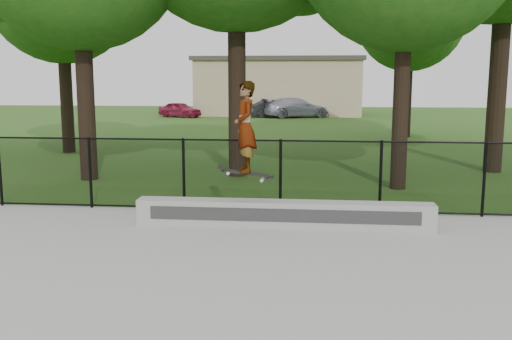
# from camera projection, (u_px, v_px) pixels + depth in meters

# --- Properties ---
(grind_ledge) EXTENTS (5.43, 0.40, 0.49)m
(grind_ledge) POSITION_uv_depth(u_px,v_px,m) (283.00, 214.00, 10.45)
(grind_ledge) COLOR #9C9D98
(grind_ledge) RESTS_ON concrete_slab
(car_a) EXTENTS (3.40, 2.48, 1.08)m
(car_a) POSITION_uv_depth(u_px,v_px,m) (180.00, 110.00, 40.35)
(car_a) COLOR #9B1C3D
(car_a) RESTS_ON ground
(car_b) EXTENTS (3.60, 2.47, 1.22)m
(car_b) POSITION_uv_depth(u_px,v_px,m) (274.00, 108.00, 40.63)
(car_b) COLOR black
(car_b) RESTS_ON ground
(car_c) EXTENTS (4.77, 3.39, 1.38)m
(car_c) POSITION_uv_depth(u_px,v_px,m) (297.00, 108.00, 40.14)
(car_c) COLOR #9897AB
(car_c) RESTS_ON ground
(skater_airborne) EXTENTS (0.84, 0.68, 1.75)m
(skater_airborne) POSITION_uv_depth(u_px,v_px,m) (245.00, 129.00, 10.06)
(skater_airborne) COLOR black
(skater_airborne) RESTS_ON ground
(chainlink_fence) EXTENTS (16.06, 0.06, 1.50)m
(chainlink_fence) POSITION_uv_depth(u_px,v_px,m) (280.00, 176.00, 11.56)
(chainlink_fence) COLOR black
(chainlink_fence) RESTS_ON concrete_slab
(distant_building) EXTENTS (12.40, 6.40, 4.30)m
(distant_building) POSITION_uv_depth(u_px,v_px,m) (279.00, 86.00, 43.06)
(distant_building) COLOR tan
(distant_building) RESTS_ON ground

